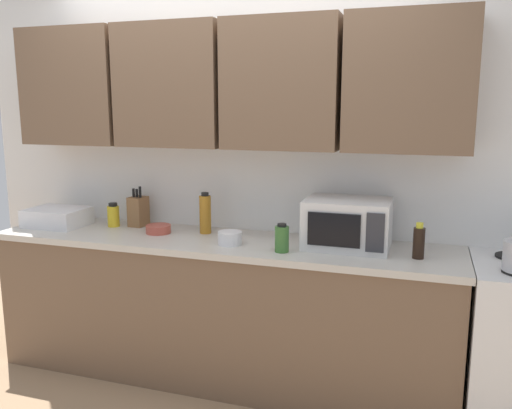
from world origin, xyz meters
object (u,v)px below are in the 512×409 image
Objects in this scene: microwave at (348,224)px; knife_block at (138,211)px; dish_rack at (57,217)px; bottle_yellow_mustard at (113,215)px; bottle_soy_dark at (419,242)px; bowl_ceramic_small at (230,238)px; bottle_amber_vinegar at (205,214)px; bowl_mixing_large at (158,229)px; bottle_green_oil at (282,239)px.

knife_block is at bearing 175.57° from microwave.
bottle_yellow_mustard is at bearing 15.24° from dish_rack.
microwave is at bearing -4.43° from knife_block.
bottle_yellow_mustard is at bearing 175.57° from bottle_soy_dark.
bowl_ceramic_small is (-0.66, -0.15, -0.10)m from microwave.
knife_block reaches higher than bottle_amber_vinegar.
microwave is 0.69m from bowl_ceramic_small.
knife_block is at bearing 173.17° from bottle_soy_dark.
bottle_amber_vinegar reaches higher than bottle_yellow_mustard.
microwave is 0.41m from bottle_soy_dark.
bowl_mixing_large is at bearing 167.25° from bowl_ceramic_small.
bowl_ceramic_small is 0.55m from bowl_mixing_large.
microwave is 3.02× the size of bowl_mixing_large.
bottle_amber_vinegar is (-1.31, 0.17, 0.04)m from bottle_soy_dark.
dish_rack reaches higher than bowl_mixing_large.
dish_rack is 1.39× the size of knife_block.
dish_rack is at bearing 175.76° from bowl_ceramic_small.
bowl_ceramic_small is 0.89× the size of bowl_mixing_large.
bowl_ceramic_small is at bearing -177.60° from bottle_soy_dark.
bottle_green_oil is at bearing -147.71° from microwave.
bottle_soy_dark is at bearing -6.83° from knife_block.
bottle_amber_vinegar is 0.34m from bowl_ceramic_small.
dish_rack is at bearing -178.05° from bowl_mixing_large.
bottle_amber_vinegar is 0.67m from bottle_yellow_mustard.
bottle_yellow_mustard is (0.37, 0.10, 0.02)m from dish_rack.
bottle_amber_vinegar is at bearing 154.86° from bottle_green_oil.
bottle_yellow_mustard is (-0.15, -0.07, -0.03)m from knife_block.
bottle_soy_dark is 0.74m from bottle_green_oil.
bowl_mixing_large is at bearing -161.93° from bottle_amber_vinegar.
bottle_soy_dark is at bearing -15.23° from microwave.
bottle_amber_vinegar reaches higher than bottle_green_oil.
microwave is 2.98× the size of bottle_yellow_mustard.
bottle_soy_dark is 1.21× the size of bottle_yellow_mustard.
bottle_yellow_mustard is 1.01× the size of bowl_mixing_large.
bottle_soy_dark is 1.60m from bowl_mixing_large.
dish_rack is 2.69× the size of bowl_ceramic_small.
knife_block is 1.03× the size of bottle_amber_vinegar.
bottle_green_oil is (1.10, -0.32, -0.03)m from knife_block.
dish_rack is 1.05m from bottle_amber_vinegar.
bottle_soy_dark is 1.21× the size of bottle_green_oil.
microwave reaches higher than knife_block.
knife_block is 0.17m from bottle_yellow_mustard.
knife_block is at bearing 22.92° from bottle_yellow_mustard.
bottle_green_oil is at bearing -5.40° from dish_rack.
bottle_yellow_mustard is (-1.58, 0.05, -0.06)m from microwave.
bottle_green_oil is at bearing -172.00° from bottle_soy_dark.
knife_block is (-1.43, 0.11, -0.04)m from microwave.
bottle_amber_vinegar is at bearing 176.05° from microwave.
bottle_soy_dark is at bearing 8.00° from bottle_green_oil.
knife_block is 1.84m from bottle_soy_dark.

